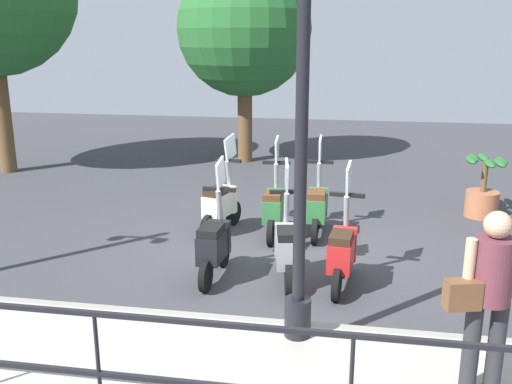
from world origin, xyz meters
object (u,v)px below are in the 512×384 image
at_px(pedestrian_with_bag, 488,290).
at_px(scooter_far_1, 274,207).
at_px(scooter_near_1, 287,247).
at_px(scooter_near_2, 214,243).
at_px(scooter_far_2, 221,203).
at_px(scooter_far_0, 317,206).
at_px(potted_palm, 483,192).
at_px(tree_distant, 244,29).
at_px(scooter_near_0, 342,251).
at_px(lamp_post_near, 302,128).

xyz_separation_m(pedestrian_with_bag, scooter_far_1, (3.92, 2.29, -0.60)).
height_order(pedestrian_with_bag, scooter_near_1, pedestrian_with_bag).
distance_m(scooter_near_2, scooter_far_2, 1.81).
bearing_deg(pedestrian_with_bag, scooter_far_0, 6.07).
relative_size(potted_palm, scooter_near_2, 0.69).
distance_m(pedestrian_with_bag, scooter_far_1, 4.58).
distance_m(tree_distant, scooter_far_2, 6.04).
relative_size(potted_palm, scooter_far_0, 0.69).
bearing_deg(scooter_far_1, scooter_near_1, -167.68).
bearing_deg(pedestrian_with_bag, scooter_near_2, 36.32).
xyz_separation_m(potted_palm, scooter_far_2, (-1.58, 4.29, 0.04)).
height_order(scooter_near_2, scooter_far_1, same).
height_order(pedestrian_with_bag, scooter_far_1, pedestrian_with_bag).
xyz_separation_m(scooter_near_1, scooter_near_2, (-0.03, 0.94, 0.00)).
distance_m(potted_palm, scooter_near_2, 5.20).
bearing_deg(tree_distant, scooter_near_2, -172.38).
bearing_deg(scooter_near_0, pedestrian_with_bag, -145.23).
bearing_deg(potted_palm, scooter_far_0, 118.11).
bearing_deg(scooter_near_2, lamp_post_near, -139.07).
relative_size(potted_palm, scooter_far_2, 0.69).
xyz_separation_m(tree_distant, scooter_near_0, (-7.13, -2.58, -2.72)).
bearing_deg(scooter_near_1, scooter_far_1, 3.71).
bearing_deg(potted_palm, lamp_post_near, 150.90).
xyz_separation_m(scooter_far_1, scooter_far_2, (0.07, 0.86, 0.00)).
height_order(scooter_far_0, scooter_far_1, same).
bearing_deg(tree_distant, potted_palm, -127.53).
xyz_separation_m(pedestrian_with_bag, tree_distant, (9.35, 3.78, 2.12)).
bearing_deg(scooter_far_0, pedestrian_with_bag, -157.84).
distance_m(tree_distant, scooter_far_0, 6.30).
relative_size(lamp_post_near, scooter_far_2, 3.06).
distance_m(lamp_post_near, scooter_far_1, 3.78).
relative_size(tree_distant, scooter_near_0, 3.13).
bearing_deg(scooter_near_1, scooter_far_0, -17.61).
bearing_deg(scooter_far_2, scooter_near_1, -128.02).
distance_m(tree_distant, scooter_far_1, 6.25).
bearing_deg(potted_palm, scooter_near_0, 145.13).
distance_m(tree_distant, scooter_near_2, 7.70).
xyz_separation_m(scooter_near_0, scooter_near_2, (-0.01, 1.63, 0.00)).
relative_size(pedestrian_with_bag, scooter_far_2, 1.03).
distance_m(scooter_far_0, scooter_far_1, 0.68).
distance_m(scooter_far_1, scooter_far_2, 0.87).
relative_size(scooter_near_1, scooter_near_2, 1.00).
bearing_deg(scooter_near_2, potted_palm, -47.17).
distance_m(scooter_far_0, scooter_far_2, 1.53).
bearing_deg(scooter_near_1, lamp_post_near, -179.21).
bearing_deg(tree_distant, scooter_near_0, -160.09).
xyz_separation_m(scooter_near_1, scooter_far_0, (1.85, -0.26, 0.00)).
height_order(tree_distant, scooter_near_2, tree_distant).
bearing_deg(tree_distant, scooter_far_1, -164.64).
xyz_separation_m(scooter_near_0, scooter_far_2, (1.77, 1.96, 0.00)).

